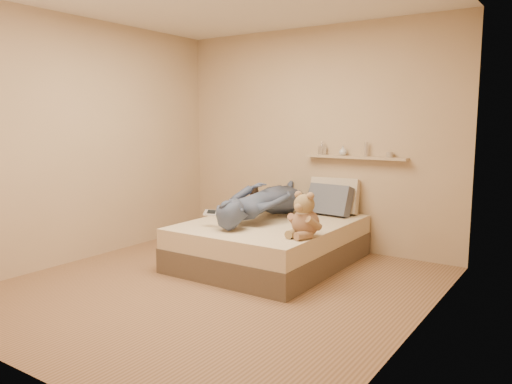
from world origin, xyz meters
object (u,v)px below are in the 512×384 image
Objects in this scene: dark_plush at (254,198)px; person at (266,200)px; wall_shelf at (355,157)px; pillow_cream at (334,196)px; bed at (271,242)px; teddy_bear at (304,218)px; pillow_grey at (330,200)px; game_console at (212,213)px.

person is (0.49, -0.50, 0.09)m from dark_plush.
pillow_cream is at bearing -159.02° from wall_shelf.
wall_shelf reaches higher than person.
person is (-0.14, 0.12, 0.43)m from bed.
wall_shelf is (0.69, 0.79, 0.45)m from person.
teddy_bear reaches higher than bed.
teddy_bear is 0.94m from person.
teddy_bear is 1.64m from dark_plush.
dark_plush is 0.99m from pillow_grey.
wall_shelf is at bearing 58.48° from game_console.
dark_plush is 0.49× the size of pillow_cream.
teddy_bear is at bearing -77.00° from pillow_cream.
wall_shelf reaches higher than pillow_cream.
wall_shelf is (-0.08, 1.34, 0.47)m from teddy_bear.
pillow_cream is 0.33× the size of person.
wall_shelf reaches higher than game_console.
bed is at bearing -112.51° from pillow_cream.
teddy_bear is 1.42m from wall_shelf.
wall_shelf reaches higher than pillow_grey.
game_console is at bearing -121.52° from wall_shelf.
dark_plush is 0.71m from person.
bed is 3.45× the size of pillow_cream.
pillow_cream is 0.86m from person.
dark_plush is 1.33m from wall_shelf.
game_console is at bearing -122.07° from bed.
bed is at bearing 57.93° from game_console.
game_console is 0.10× the size of person.
pillow_grey is 0.30× the size of person.
bed is 10.85× the size of game_console.
teddy_bear is at bearing 142.65° from person.
pillow_cream is at bearing 93.44° from pillow_grey.
pillow_grey is at bearing -132.06° from wall_shelf.
dark_plush is 1.00m from pillow_cream.
pillow_cream is (0.34, 0.83, 0.43)m from bed.
pillow_grey is at bearing 60.64° from game_console.
game_console is 1.43m from pillow_grey.
game_console is 1.21m from dark_plush.
game_console is 0.71m from person.
person is 1.40× the size of wall_shelf.
teddy_bear is 1.59× the size of dark_plush.
pillow_cream reaches higher than pillow_grey.
pillow_grey is at bearing -86.56° from pillow_cream.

